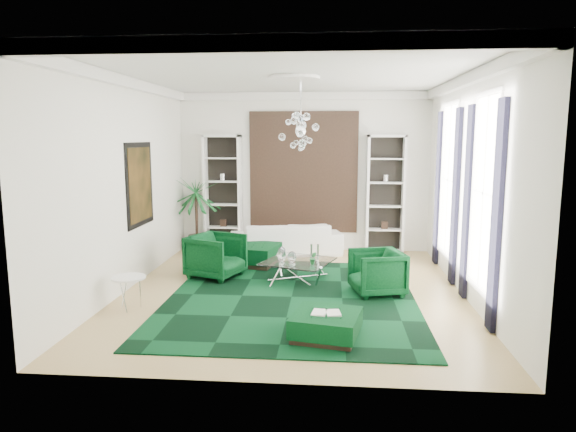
# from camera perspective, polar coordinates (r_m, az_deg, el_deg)

# --- Properties ---
(floor) EXTENTS (6.00, 7.00, 0.02)m
(floor) POSITION_cam_1_polar(r_m,az_deg,el_deg) (9.34, 0.52, -8.40)
(floor) COLOR tan
(floor) RESTS_ON ground
(ceiling) EXTENTS (6.00, 7.00, 0.02)m
(ceiling) POSITION_cam_1_polar(r_m,az_deg,el_deg) (8.98, 0.56, 15.56)
(ceiling) COLOR white
(ceiling) RESTS_ON ground
(wall_back) EXTENTS (6.00, 0.02, 3.80)m
(wall_back) POSITION_cam_1_polar(r_m,az_deg,el_deg) (12.45, 1.75, 4.88)
(wall_back) COLOR white
(wall_back) RESTS_ON ground
(wall_front) EXTENTS (6.00, 0.02, 3.80)m
(wall_front) POSITION_cam_1_polar(r_m,az_deg,el_deg) (5.49, -2.18, -0.14)
(wall_front) COLOR white
(wall_front) RESTS_ON ground
(wall_left) EXTENTS (0.02, 7.00, 3.80)m
(wall_left) POSITION_cam_1_polar(r_m,az_deg,el_deg) (9.66, -17.59, 3.33)
(wall_left) COLOR white
(wall_left) RESTS_ON ground
(wall_right) EXTENTS (0.02, 7.00, 3.80)m
(wall_right) POSITION_cam_1_polar(r_m,az_deg,el_deg) (9.24, 19.52, 3.00)
(wall_right) COLOR white
(wall_right) RESTS_ON ground
(crown_molding) EXTENTS (6.00, 7.00, 0.18)m
(crown_molding) POSITION_cam_1_polar(r_m,az_deg,el_deg) (8.97, 0.56, 14.87)
(crown_molding) COLOR white
(crown_molding) RESTS_ON ceiling
(ceiling_medallion) EXTENTS (0.90, 0.90, 0.05)m
(ceiling_medallion) POSITION_cam_1_polar(r_m,az_deg,el_deg) (9.28, 0.70, 15.10)
(ceiling_medallion) COLOR white
(ceiling_medallion) RESTS_ON ceiling
(tapestry) EXTENTS (2.50, 0.06, 2.80)m
(tapestry) POSITION_cam_1_polar(r_m,az_deg,el_deg) (12.40, 1.73, 4.86)
(tapestry) COLOR black
(tapestry) RESTS_ON wall_back
(shelving_left) EXTENTS (0.90, 0.38, 2.80)m
(shelving_left) POSITION_cam_1_polar(r_m,az_deg,el_deg) (12.56, -7.25, 2.55)
(shelving_left) COLOR white
(shelving_left) RESTS_ON floor
(shelving_right) EXTENTS (0.90, 0.38, 2.80)m
(shelving_right) POSITION_cam_1_polar(r_m,az_deg,el_deg) (12.35, 10.76, 2.37)
(shelving_right) COLOR white
(shelving_right) RESTS_ON floor
(painting) EXTENTS (0.04, 1.30, 1.60)m
(painting) POSITION_cam_1_polar(r_m,az_deg,el_deg) (10.21, -16.10, 3.39)
(painting) COLOR black
(painting) RESTS_ON wall_left
(window_near) EXTENTS (0.03, 1.10, 2.90)m
(window_near) POSITION_cam_1_polar(r_m,az_deg,el_deg) (8.37, 20.93, 2.37)
(window_near) COLOR white
(window_near) RESTS_ON wall_right
(curtain_near_a) EXTENTS (0.07, 0.30, 3.25)m
(curtain_near_a) POSITION_cam_1_polar(r_m,az_deg,el_deg) (7.65, 22.18, -0.14)
(curtain_near_a) COLOR black
(curtain_near_a) RESTS_ON floor
(curtain_near_b) EXTENTS (0.07, 0.30, 3.25)m
(curtain_near_b) POSITION_cam_1_polar(r_m,az_deg,el_deg) (9.14, 19.30, 1.38)
(curtain_near_b) COLOR black
(curtain_near_b) RESTS_ON floor
(window_far) EXTENTS (0.03, 1.10, 2.90)m
(window_far) POSITION_cam_1_polar(r_m,az_deg,el_deg) (10.69, 17.40, 3.83)
(window_far) COLOR white
(window_far) RESTS_ON wall_right
(curtain_far_a) EXTENTS (0.07, 0.30, 3.25)m
(curtain_far_a) POSITION_cam_1_polar(r_m,az_deg,el_deg) (9.95, 18.10, 2.00)
(curtain_far_a) COLOR black
(curtain_far_a) RESTS_ON floor
(curtain_far_b) EXTENTS (0.07, 0.30, 3.25)m
(curtain_far_b) POSITION_cam_1_polar(r_m,az_deg,el_deg) (11.46, 16.34, 2.93)
(curtain_far_b) COLOR black
(curtain_far_b) RESTS_ON floor
(rug) EXTENTS (4.20, 5.00, 0.02)m
(rug) POSITION_cam_1_polar(r_m,az_deg,el_deg) (8.96, 0.41, -9.03)
(rug) COLOR black
(rug) RESTS_ON floor
(sofa) EXTENTS (2.71, 1.59, 0.74)m
(sofa) POSITION_cam_1_polar(r_m,az_deg,el_deg) (12.11, -0.22, -2.53)
(sofa) COLOR white
(sofa) RESTS_ON floor
(armchair_left) EXTENTS (1.22, 1.20, 0.86)m
(armchair_left) POSITION_cam_1_polar(r_m,az_deg,el_deg) (10.20, -8.00, -4.43)
(armchair_left) COLOR black
(armchair_left) RESTS_ON floor
(armchair_right) EXTENTS (1.05, 1.03, 0.79)m
(armchair_right) POSITION_cam_1_polar(r_m,az_deg,el_deg) (9.19, 9.85, -6.19)
(armchair_right) COLOR black
(armchair_right) RESTS_ON floor
(coffee_table) EXTENTS (1.51, 1.51, 0.41)m
(coffee_table) POSITION_cam_1_polar(r_m,az_deg,el_deg) (9.90, 1.13, -6.13)
(coffee_table) COLOR white
(coffee_table) RESTS_ON floor
(ottoman_side) EXTENTS (1.18, 1.18, 0.44)m
(ottoman_side) POSITION_cam_1_polar(r_m,az_deg,el_deg) (11.16, -3.83, -4.34)
(ottoman_side) COLOR black
(ottoman_side) RESTS_ON floor
(ottoman_front) EXTENTS (1.05, 1.05, 0.35)m
(ottoman_front) POSITION_cam_1_polar(r_m,az_deg,el_deg) (7.24, 4.26, -12.05)
(ottoman_front) COLOR black
(ottoman_front) RESTS_ON floor
(book) EXTENTS (0.40, 0.27, 0.03)m
(book) POSITION_cam_1_polar(r_m,az_deg,el_deg) (7.18, 4.28, -10.62)
(book) COLOR white
(book) RESTS_ON ottoman_front
(side_table) EXTENTS (0.68, 0.68, 0.52)m
(side_table) POSITION_cam_1_polar(r_m,az_deg,el_deg) (8.72, -17.22, -8.21)
(side_table) COLOR white
(side_table) RESTS_ON floor
(palm) EXTENTS (1.86, 1.86, 2.31)m
(palm) POSITION_cam_1_polar(r_m,az_deg,el_deg) (12.58, -10.17, 1.37)
(palm) COLOR #175F28
(palm) RESTS_ON floor
(chandelier) EXTENTS (0.87, 0.87, 0.73)m
(chandelier) POSITION_cam_1_polar(r_m,az_deg,el_deg) (9.48, 1.41, 9.39)
(chandelier) COLOR white
(chandelier) RESTS_ON ceiling
(table_plant) EXTENTS (0.14, 0.12, 0.24)m
(table_plant) POSITION_cam_1_polar(r_m,az_deg,el_deg) (9.57, 2.81, -4.68)
(table_plant) COLOR #175F28
(table_plant) RESTS_ON coffee_table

